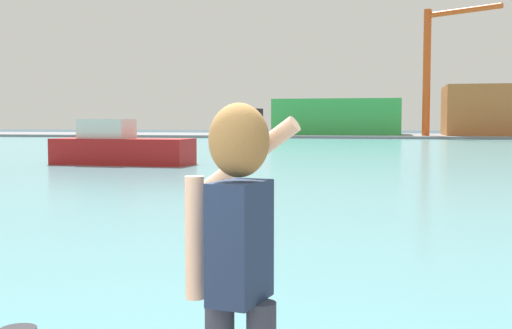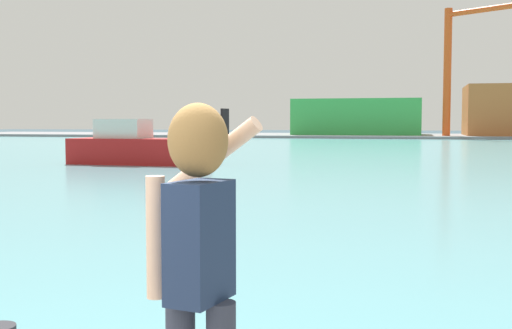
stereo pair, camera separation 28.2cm
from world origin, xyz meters
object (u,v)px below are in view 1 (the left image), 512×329
object	(u,v)px
person_photographer	(238,249)
port_crane	(435,59)
boat_moored	(120,148)
warehouse_right	(486,111)
warehouse_left	(339,117)

from	to	relation	value
person_photographer	port_crane	distance (m)	85.15
boat_moored	port_crane	distance (m)	59.70
person_photographer	boat_moored	xyz separation A→B (m)	(-13.44, 28.81, -0.81)
boat_moored	warehouse_right	xyz separation A→B (m)	(26.58, 61.51, 2.85)
warehouse_left	port_crane	distance (m)	16.62
warehouse_left	person_photographer	bearing A→B (deg)	-85.51
warehouse_left	port_crane	bearing A→B (deg)	-28.60
person_photographer	port_crane	size ratio (longest dim) A/B	0.11
person_photographer	port_crane	xyz separation A→B (m)	(5.84, 84.50, 8.66)
warehouse_left	boat_moored	bearing A→B (deg)	-95.68
warehouse_right	person_photographer	bearing A→B (deg)	-98.28
warehouse_left	warehouse_right	distance (m)	20.39
person_photographer	warehouse_left	size ratio (longest dim) A/B	0.10
warehouse_right	port_crane	size ratio (longest dim) A/B	0.71
boat_moored	port_crane	world-z (taller)	port_crane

